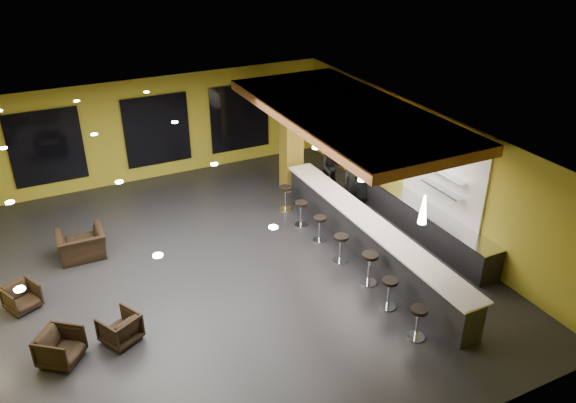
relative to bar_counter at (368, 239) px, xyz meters
name	(u,v)px	position (x,y,z in m)	size (l,w,h in m)	color
floor	(228,271)	(-3.65, 1.00, -0.55)	(12.00, 13.00, 0.10)	black
ceiling	(220,142)	(-3.65, 1.00, 3.05)	(12.00, 13.00, 0.10)	black
wall_back	(156,128)	(-3.65, 7.55, 1.25)	(12.00, 0.10, 3.50)	#A69925
wall_front	(375,393)	(-3.65, -5.55, 1.25)	(12.00, 0.10, 3.50)	#A69925
wall_right	(422,166)	(2.40, 1.00, 1.25)	(0.10, 13.00, 3.50)	#A69925
wood_soffit	(345,113)	(0.35, 2.00, 2.86)	(3.60, 8.00, 0.28)	#97582C
window_left	(47,148)	(-7.15, 7.44, 1.20)	(2.20, 0.06, 2.40)	black
window_center	(157,130)	(-3.65, 7.44, 1.20)	(2.20, 0.06, 2.40)	black
window_right	(240,118)	(-0.65, 7.44, 1.20)	(2.20, 0.06, 2.40)	black
tile_backsplash	(443,172)	(2.31, 0.00, 1.50)	(0.06, 3.20, 2.40)	white
bar_counter	(368,239)	(0.00, 0.00, 0.00)	(0.60, 8.00, 1.00)	black
bar_top	(370,222)	(0.00, 0.00, 0.52)	(0.78, 8.10, 0.05)	white
prep_counter	(417,217)	(2.00, 0.50, -0.07)	(0.70, 6.00, 0.86)	black
prep_top	(418,203)	(2.00, 0.50, 0.39)	(0.72, 6.00, 0.03)	silver
wall_shelf_lower	(442,189)	(2.17, -0.20, 1.10)	(0.30, 1.50, 0.03)	silver
wall_shelf_upper	(445,174)	(2.17, -0.20, 1.55)	(0.30, 1.50, 0.03)	silver
column	(291,139)	(0.00, 4.60, 1.25)	(0.60, 0.60, 3.50)	olive
pendant_0	(423,209)	(0.00, -2.00, 1.85)	(0.20, 0.20, 0.70)	white
pendant_1	(362,168)	(0.00, 0.50, 1.85)	(0.20, 0.20, 0.70)	white
pendant_2	(316,137)	(0.00, 3.00, 1.85)	(0.20, 0.20, 0.70)	white
staff_a	(351,185)	(0.92, 2.38, 0.37)	(0.63, 0.42, 1.74)	black
staff_b	(332,168)	(1.02, 3.69, 0.40)	(0.87, 0.68, 1.79)	black
staff_c	(363,177)	(1.60, 2.75, 0.34)	(0.82, 0.53, 1.68)	black
armchair_a	(60,347)	(-7.88, -0.62, -0.14)	(0.77, 0.79, 0.72)	black
armchair_b	(120,328)	(-6.67, -0.53, -0.16)	(0.72, 0.74, 0.68)	black
armchair_c	(22,297)	(-8.49, 1.61, -0.18)	(0.68, 0.70, 0.63)	black
armchair_d	(82,245)	(-6.91, 3.27, -0.11)	(1.20, 1.05, 0.78)	black
bar_stool_0	(418,319)	(-0.89, -3.27, 0.00)	(0.40, 0.40, 0.79)	silver
bar_stool_1	(389,290)	(-0.83, -2.12, -0.01)	(0.39, 0.39, 0.77)	silver
bar_stool_2	(370,265)	(-0.70, -1.11, 0.04)	(0.43, 0.43, 0.85)	silver
bar_stool_3	(341,245)	(-0.83, 0.04, 0.00)	(0.40, 0.40, 0.78)	silver
bar_stool_4	(320,226)	(-0.80, 1.21, -0.02)	(0.38, 0.38, 0.75)	silver
bar_stool_5	(301,211)	(-0.87, 2.21, -0.01)	(0.39, 0.39, 0.77)	silver
bar_stool_6	(286,195)	(-0.84, 3.31, 0.00)	(0.40, 0.40, 0.78)	silver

